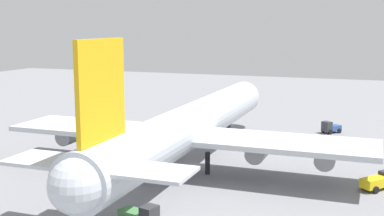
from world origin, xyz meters
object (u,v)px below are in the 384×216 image
(baggage_tug, at_px, (330,127))
(fuel_truck, at_px, (380,181))
(pushback_tractor, at_px, (141,215))
(cargo_airplane, at_px, (191,126))
(safety_cone_nose, at_px, (226,125))

(baggage_tug, bearing_deg, fuel_truck, -164.55)
(pushback_tractor, distance_m, fuel_truck, 31.51)
(baggage_tug, bearing_deg, cargo_airplane, 151.18)
(cargo_airplane, height_order, fuel_truck, cargo_airplane)
(pushback_tractor, distance_m, safety_cone_nose, 52.77)
(baggage_tug, height_order, safety_cone_nose, baggage_tug)
(cargo_airplane, relative_size, pushback_tractor, 13.92)
(baggage_tug, height_order, pushback_tractor, baggage_tug)
(cargo_airplane, relative_size, baggage_tug, 16.54)
(pushback_tractor, height_order, fuel_truck, pushback_tractor)
(cargo_airplane, distance_m, baggage_tug, 35.91)
(safety_cone_nose, bearing_deg, fuel_truck, -136.61)
(cargo_airplane, xyz_separation_m, pushback_tractor, (-22.33, -2.64, -5.14))
(cargo_airplane, bearing_deg, safety_cone_nose, 6.73)
(baggage_tug, relative_size, fuel_truck, 0.76)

